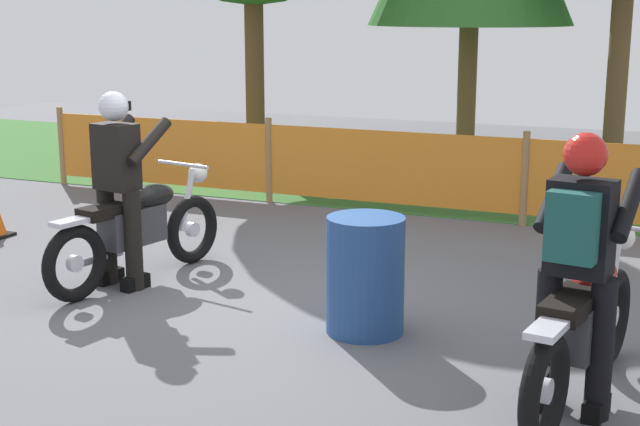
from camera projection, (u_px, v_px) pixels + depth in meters
name	position (u px, v px, depth m)	size (l,w,h in m)	color
ground	(260.00, 298.00, 7.64)	(24.00, 24.00, 0.02)	#5B5B60
grass_verge	(448.00, 175.00, 13.11)	(24.00, 5.35, 0.01)	#386B2D
barrier_fence	(390.00, 168.00, 10.58)	(9.44, 0.08, 1.05)	#997547
motorcycle_lead	(584.00, 325.00, 5.56)	(0.68, 2.09, 0.99)	black
motorcycle_trailing	(138.00, 228.00, 7.99)	(0.73, 2.04, 0.98)	black
rider_lead	(578.00, 259.00, 5.26)	(0.61, 0.73, 1.69)	black
rider_trailing	(119.00, 182.00, 7.73)	(0.63, 0.64, 1.69)	black
spare_drum	(365.00, 275.00, 6.72)	(0.58, 0.58, 0.88)	navy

